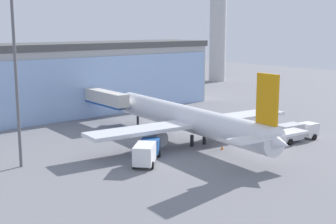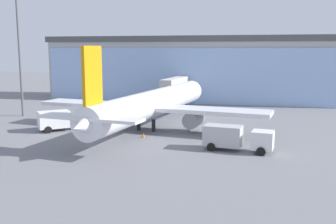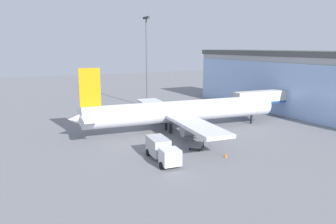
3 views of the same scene
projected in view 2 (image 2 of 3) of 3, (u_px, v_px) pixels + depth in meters
The scene contains 10 objects.
ground at pixel (116, 142), 45.97m from camera, with size 240.00×240.00×0.00m, color slate.
terminal_building at pixel (190, 68), 83.56m from camera, with size 61.05×14.47×13.39m.
jet_bridge at pixel (178, 85), 73.67m from camera, with size 2.96×14.23×5.50m.
apron_light_mast at pixel (19, 39), 62.01m from camera, with size 3.20×0.40×21.00m.
airplane at pixel (152, 104), 53.57m from camera, with size 32.46×37.75×11.09m.
catering_truck at pixel (64, 119), 52.60m from camera, with size 6.84×6.59×2.65m.
fuel_truck at pixel (235, 137), 41.85m from camera, with size 7.46×3.03×2.65m.
baggage_cart at pixel (222, 132), 48.93m from camera, with size 3.11×3.11×1.50m.
safety_cone_nose at pixel (143, 135), 48.36m from camera, with size 0.36×0.36×0.55m, color orange.
safety_cone_wingtip at pixel (263, 134), 49.01m from camera, with size 0.36×0.36×0.55m, color orange.
Camera 2 is at (17.82, -41.58, 10.78)m, focal length 42.00 mm.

